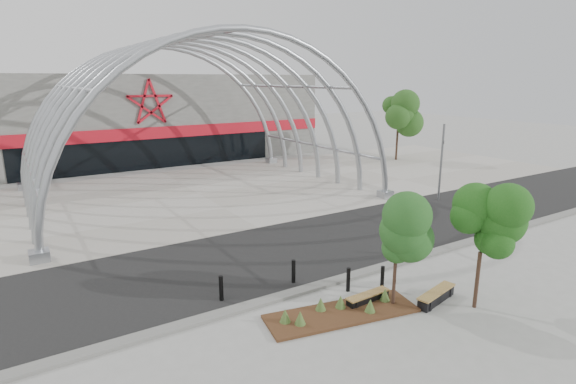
# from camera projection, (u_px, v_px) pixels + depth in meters

# --- Properties ---
(ground) EXTENTS (140.00, 140.00, 0.00)m
(ground) POSITION_uv_depth(u_px,v_px,m) (341.00, 277.00, 17.71)
(ground) COLOR gray
(ground) RESTS_ON ground
(road) EXTENTS (140.00, 7.00, 0.02)m
(road) POSITION_uv_depth(u_px,v_px,m) (294.00, 249.00, 20.59)
(road) COLOR black
(road) RESTS_ON ground
(forecourt) EXTENTS (60.00, 17.00, 0.04)m
(forecourt) POSITION_uv_depth(u_px,v_px,m) (199.00, 194.00, 30.47)
(forecourt) COLOR #A59F94
(forecourt) RESTS_ON ground
(kerb) EXTENTS (60.00, 0.50, 0.12)m
(kerb) POSITION_uv_depth(u_px,v_px,m) (346.00, 278.00, 17.49)
(kerb) COLOR slate
(kerb) RESTS_ON ground
(arena_building) EXTENTS (34.00, 15.24, 8.00)m
(arena_building) POSITION_uv_depth(u_px,v_px,m) (130.00, 117.00, 44.27)
(arena_building) COLOR slate
(arena_building) RESTS_ON ground
(vault_canopy) EXTENTS (20.80, 15.80, 20.36)m
(vault_canopy) POSITION_uv_depth(u_px,v_px,m) (199.00, 194.00, 30.47)
(vault_canopy) COLOR #9EA2A8
(vault_canopy) RESTS_ON ground
(planting_bed) EXTENTS (5.33, 2.52, 0.54)m
(planting_bed) POSITION_uv_depth(u_px,v_px,m) (340.00, 311.00, 14.83)
(planting_bed) COLOR #3C2315
(planting_bed) RESTS_ON ground
(signal_pole) EXTENTS (0.31, 0.69, 4.89)m
(signal_pole) POSITION_uv_depth(u_px,v_px,m) (441.00, 161.00, 28.38)
(signal_pole) COLOR slate
(signal_pole) RESTS_ON ground
(street_tree_0) EXTENTS (1.61, 1.61, 3.66)m
(street_tree_0) POSITION_uv_depth(u_px,v_px,m) (397.00, 233.00, 14.81)
(street_tree_0) COLOR black
(street_tree_0) RESTS_ON ground
(street_tree_1) EXTENTS (1.66, 1.66, 3.93)m
(street_tree_1) POSITION_uv_depth(u_px,v_px,m) (483.00, 229.00, 14.67)
(street_tree_1) COLOR black
(street_tree_1) RESTS_ON ground
(bench_0) EXTENTS (1.76, 0.43, 0.37)m
(bench_0) POSITION_uv_depth(u_px,v_px,m) (368.00, 298.00, 15.58)
(bench_0) COLOR black
(bench_0) RESTS_ON ground
(bench_1) EXTENTS (2.03, 0.86, 0.42)m
(bench_1) POSITION_uv_depth(u_px,v_px,m) (436.00, 296.00, 15.68)
(bench_1) COLOR black
(bench_1) RESTS_ON ground
(bollard_0) EXTENTS (0.15, 0.15, 0.93)m
(bollard_0) POSITION_uv_depth(u_px,v_px,m) (221.00, 288.00, 15.69)
(bollard_0) COLOR black
(bollard_0) RESTS_ON ground
(bollard_1) EXTENTS (0.15, 0.15, 0.91)m
(bollard_1) POSITION_uv_depth(u_px,v_px,m) (348.00, 280.00, 16.41)
(bollard_1) COLOR black
(bollard_1) RESTS_ON ground
(bollard_2) EXTENTS (0.15, 0.15, 0.93)m
(bollard_2) POSITION_uv_depth(u_px,v_px,m) (294.00, 272.00, 17.08)
(bollard_2) COLOR black
(bollard_2) RESTS_ON ground
(bollard_3) EXTENTS (0.14, 0.14, 0.88)m
(bollard_3) POSITION_uv_depth(u_px,v_px,m) (382.00, 277.00, 16.62)
(bollard_3) COLOR black
(bollard_3) RESTS_ON ground
(bollard_4) EXTENTS (0.14, 0.14, 0.86)m
(bollard_4) POSITION_uv_depth(u_px,v_px,m) (412.00, 247.00, 19.72)
(bollard_4) COLOR black
(bollard_4) RESTS_ON ground
(bg_tree_1) EXTENTS (2.70, 2.70, 5.91)m
(bg_tree_1) POSITION_uv_depth(u_px,v_px,m) (399.00, 116.00, 42.26)
(bg_tree_1) COLOR black
(bg_tree_1) RESTS_ON ground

